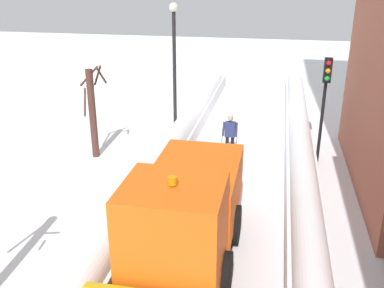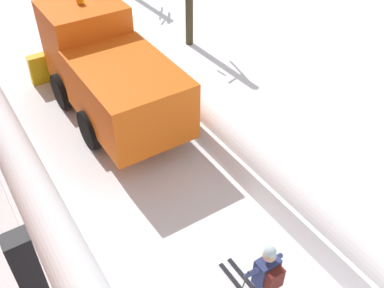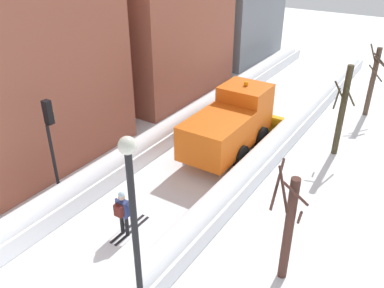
{
  "view_description": "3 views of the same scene",
  "coord_description": "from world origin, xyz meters",
  "px_view_note": "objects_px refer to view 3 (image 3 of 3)",
  "views": [
    {
      "loc": [
        -1.41,
        20.35,
        7.11
      ],
      "look_at": [
        1.36,
        6.42,
        1.47
      ],
      "focal_mm": 40.93,
      "sensor_mm": 36.0,
      "label": 1
    },
    {
      "loc": [
        -3.13,
        0.7,
        7.74
      ],
      "look_at": [
        0.92,
        7.04,
        1.39
      ],
      "focal_mm": 40.6,
      "sensor_mm": 36.0,
      "label": 2
    },
    {
      "loc": [
        8.18,
        -4.14,
        9.53
      ],
      "look_at": [
        0.33,
        8.01,
        1.65
      ],
      "focal_mm": 37.2,
      "sensor_mm": 36.0,
      "label": 3
    }
  ],
  "objects_px": {
    "street_lamp": "(134,222)",
    "bare_tree_near": "(288,227)",
    "traffic_light_pole": "(51,132)",
    "bare_tree_far": "(373,81)",
    "skier": "(123,211)",
    "plow_truck": "(231,123)",
    "bare_tree_mid": "(342,111)"
  },
  "relations": [
    {
      "from": "traffic_light_pole",
      "to": "bare_tree_far",
      "type": "bearing_deg",
      "value": 60.95
    },
    {
      "from": "plow_truck",
      "to": "traffic_light_pole",
      "type": "relative_size",
      "value": 1.42
    },
    {
      "from": "street_lamp",
      "to": "bare_tree_near",
      "type": "bearing_deg",
      "value": 57.02
    },
    {
      "from": "traffic_light_pole",
      "to": "bare_tree_mid",
      "type": "relative_size",
      "value": 0.97
    },
    {
      "from": "traffic_light_pole",
      "to": "bare_tree_mid",
      "type": "bearing_deg",
      "value": 49.75
    },
    {
      "from": "plow_truck",
      "to": "bare_tree_near",
      "type": "distance_m",
      "value": 7.96
    },
    {
      "from": "traffic_light_pole",
      "to": "bare_tree_far",
      "type": "height_order",
      "value": "traffic_light_pole"
    },
    {
      "from": "traffic_light_pole",
      "to": "plow_truck",
      "type": "bearing_deg",
      "value": 61.84
    },
    {
      "from": "plow_truck",
      "to": "street_lamp",
      "type": "relative_size",
      "value": 1.02
    },
    {
      "from": "skier",
      "to": "bare_tree_near",
      "type": "relative_size",
      "value": 0.47
    },
    {
      "from": "skier",
      "to": "bare_tree_near",
      "type": "distance_m",
      "value": 5.57
    },
    {
      "from": "street_lamp",
      "to": "plow_truck",
      "type": "bearing_deg",
      "value": 104.94
    },
    {
      "from": "street_lamp",
      "to": "bare_tree_mid",
      "type": "bearing_deg",
      "value": 82.26
    },
    {
      "from": "bare_tree_near",
      "to": "street_lamp",
      "type": "bearing_deg",
      "value": -122.98
    },
    {
      "from": "plow_truck",
      "to": "traffic_light_pole",
      "type": "height_order",
      "value": "traffic_light_pole"
    },
    {
      "from": "street_lamp",
      "to": "bare_tree_near",
      "type": "height_order",
      "value": "street_lamp"
    },
    {
      "from": "street_lamp",
      "to": "bare_tree_near",
      "type": "distance_m",
      "value": 4.81
    },
    {
      "from": "street_lamp",
      "to": "bare_tree_far",
      "type": "distance_m",
      "value": 18.07
    },
    {
      "from": "plow_truck",
      "to": "skier",
      "type": "bearing_deg",
      "value": -92.14
    },
    {
      "from": "street_lamp",
      "to": "bare_tree_far",
      "type": "bearing_deg",
      "value": 83.77
    },
    {
      "from": "skier",
      "to": "bare_tree_far",
      "type": "bearing_deg",
      "value": 72.38
    },
    {
      "from": "skier",
      "to": "street_lamp",
      "type": "bearing_deg",
      "value": -41.54
    },
    {
      "from": "skier",
      "to": "traffic_light_pole",
      "type": "xyz_separation_m",
      "value": [
        -3.5,
        0.26,
        1.95
      ]
    },
    {
      "from": "plow_truck",
      "to": "skier",
      "type": "height_order",
      "value": "plow_truck"
    },
    {
      "from": "bare_tree_near",
      "to": "bare_tree_mid",
      "type": "distance_m",
      "value": 8.67
    },
    {
      "from": "plow_truck",
      "to": "bare_tree_mid",
      "type": "distance_m",
      "value": 5.06
    },
    {
      "from": "traffic_light_pole",
      "to": "street_lamp",
      "type": "distance_m",
      "value": 7.04
    },
    {
      "from": "traffic_light_pole",
      "to": "bare_tree_near",
      "type": "height_order",
      "value": "traffic_light_pole"
    },
    {
      "from": "street_lamp",
      "to": "bare_tree_near",
      "type": "relative_size",
      "value": 1.53
    },
    {
      "from": "bare_tree_far",
      "to": "bare_tree_near",
      "type": "bearing_deg",
      "value": -88.0
    },
    {
      "from": "skier",
      "to": "street_lamp",
      "type": "height_order",
      "value": "street_lamp"
    },
    {
      "from": "traffic_light_pole",
      "to": "skier",
      "type": "bearing_deg",
      "value": -4.25
    }
  ]
}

